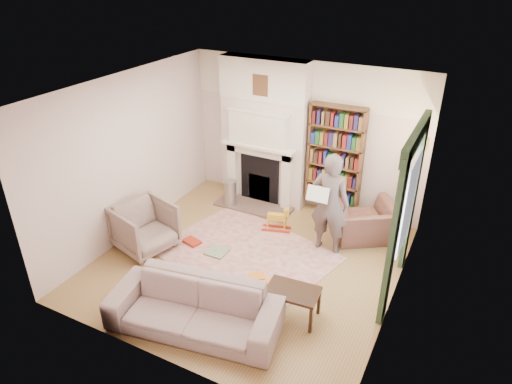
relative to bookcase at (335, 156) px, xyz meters
The scene contains 25 objects.
floor 2.51m from the bookcase, 107.05° to the right, with size 4.50×4.50×0.00m, color olive.
ceiling 2.75m from the bookcase, 107.05° to the right, with size 4.50×4.50×0.00m, color white.
wall_back 0.70m from the bookcase, 168.69° to the left, with size 4.50×4.50×0.00m, color silver.
wall_front 4.42m from the bookcase, 98.46° to the right, with size 4.50×4.50×0.00m, color silver.
wall_left 3.60m from the bookcase, 143.83° to the right, with size 4.50×4.50×0.00m, color silver.
wall_right 2.67m from the bookcase, 52.96° to the right, with size 4.50×4.50×0.00m, color silver.
fireplace 1.42m from the bookcase, behind, with size 1.70×0.58×2.80m.
bookcase is the anchor object (origin of this frame).
window 2.36m from the bookcase, 47.34° to the right, with size 0.02×0.90×1.30m, color silver.
curtain_left 2.87m from the bookcase, 57.36° to the right, with size 0.07×0.32×2.40m, color #304B31.
curtain_right 1.86m from the bookcase, 33.35° to the right, with size 0.07×0.32×2.40m, color #304B31.
pelmet 2.60m from the bookcase, 48.16° to the right, with size 0.09×1.70×0.24m, color #304B31.
wall_sconce 1.68m from the bookcase, 24.19° to the right, with size 0.20×0.24×0.24m, color gold, non-canonical shape.
rug 2.42m from the bookcase, 112.34° to the right, with size 2.66×2.05×0.01m, color beige.
armchair_reading 1.30m from the bookcase, 37.14° to the right, with size 1.01×0.88×0.65m, color #4C2B28.
armchair_left 3.57m from the bookcase, 132.85° to the right, with size 0.86×0.89×0.81m, color gray.
sofa 3.88m from the bookcase, 99.07° to the right, with size 2.25×0.88×0.66m, color #B5A795.
man_reading 1.28m from the bookcase, 74.25° to the right, with size 0.63×0.41×1.73m, color #574946.
newspaper 1.41m from the bookcase, 82.36° to the right, with size 0.35×0.02×0.25m, color white.
coffee_table 3.15m from the bookcase, 81.19° to the right, with size 0.70×0.45×0.45m, color black, non-canonical shape.
paraffin_heater 2.14m from the bookcase, 160.01° to the right, with size 0.24×0.24×0.55m, color #94969B.
rocking_horse 1.57m from the bookcase, 121.69° to the right, with size 0.51×0.20×0.45m, color gold, non-canonical shape.
board_game 2.73m from the bookcase, 119.91° to the right, with size 0.33×0.33×0.03m, color gold.
game_box_lid 2.98m from the bookcase, 129.93° to the right, with size 0.29×0.20×0.05m, color #A62813.
comic_annuals 2.84m from the bookcase, 97.48° to the right, with size 0.72×0.63×0.02m.
Camera 1 is at (2.85, -5.30, 4.40)m, focal length 32.00 mm.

